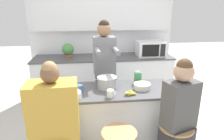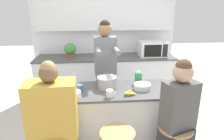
% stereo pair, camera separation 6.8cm
% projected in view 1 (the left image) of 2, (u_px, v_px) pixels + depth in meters
% --- Properties ---
extents(wall_back, '(3.06, 0.22, 2.70)m').
position_uv_depth(wall_back, '(102.00, 25.00, 4.24)').
color(wall_back, white).
rests_on(wall_back, ground_plane).
extents(back_counter, '(2.85, 0.69, 0.94)m').
position_uv_depth(back_counter, '(104.00, 78.00, 4.26)').
color(back_counter, silver).
rests_on(back_counter, ground_plane).
extents(kitchen_island, '(1.63, 0.65, 0.89)m').
position_uv_depth(kitchen_island, '(113.00, 119.00, 2.76)').
color(kitchen_island, black).
rests_on(kitchen_island, ground_plane).
extents(person_cooking, '(0.36, 0.56, 1.75)m').
position_uv_depth(person_cooking, '(105.00, 75.00, 3.14)').
color(person_cooking, '#383842').
rests_on(person_cooking, ground_plane).
extents(person_wrapped_blanket, '(0.51, 0.31, 1.45)m').
position_uv_depth(person_wrapped_blanket, '(56.00, 132.00, 2.08)').
color(person_wrapped_blanket, gold).
rests_on(person_wrapped_blanket, ground_plane).
extents(person_seated_near, '(0.41, 0.35, 1.44)m').
position_uv_depth(person_seated_near, '(178.00, 124.00, 2.23)').
color(person_seated_near, '#333338').
rests_on(person_seated_near, ground_plane).
extents(cooking_pot, '(0.35, 0.27, 0.15)m').
position_uv_depth(cooking_pot, '(107.00, 82.00, 2.66)').
color(cooking_pot, '#B7BABC').
rests_on(cooking_pot, kitchen_island).
extents(fruit_bowl, '(0.22, 0.22, 0.07)m').
position_uv_depth(fruit_bowl, '(142.00, 86.00, 2.64)').
color(fruit_bowl, white).
rests_on(fruit_bowl, kitchen_island).
extents(mixing_bowl_steel, '(0.19, 0.19, 0.08)m').
position_uv_depth(mixing_bowl_steel, '(73.00, 95.00, 2.37)').
color(mixing_bowl_steel, white).
rests_on(mixing_bowl_steel, kitchen_island).
extents(coffee_cup_near, '(0.12, 0.08, 0.09)m').
position_uv_depth(coffee_cup_near, '(110.00, 93.00, 2.39)').
color(coffee_cup_near, white).
rests_on(coffee_cup_near, kitchen_island).
extents(coffee_cup_far, '(0.11, 0.08, 0.09)m').
position_uv_depth(coffee_cup_far, '(80.00, 88.00, 2.54)').
color(coffee_cup_far, '#4C7099').
rests_on(coffee_cup_far, kitchen_island).
extents(banana_bunch, '(0.17, 0.12, 0.06)m').
position_uv_depth(banana_bunch, '(130.00, 93.00, 2.46)').
color(banana_bunch, yellow).
rests_on(banana_bunch, kitchen_island).
extents(juice_carton, '(0.08, 0.08, 0.18)m').
position_uv_depth(juice_carton, '(138.00, 78.00, 2.81)').
color(juice_carton, '#38844C').
rests_on(juice_carton, kitchen_island).
extents(microwave, '(0.55, 0.39, 0.31)m').
position_uv_depth(microwave, '(150.00, 49.00, 4.13)').
color(microwave, white).
rests_on(microwave, back_counter).
extents(potted_plant, '(0.23, 0.23, 0.29)m').
position_uv_depth(potted_plant, '(68.00, 50.00, 3.99)').
color(potted_plant, '#93563D').
rests_on(potted_plant, back_counter).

